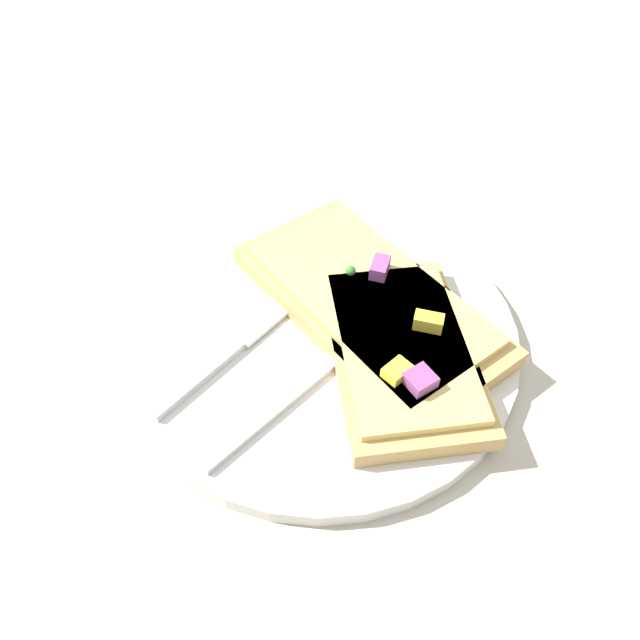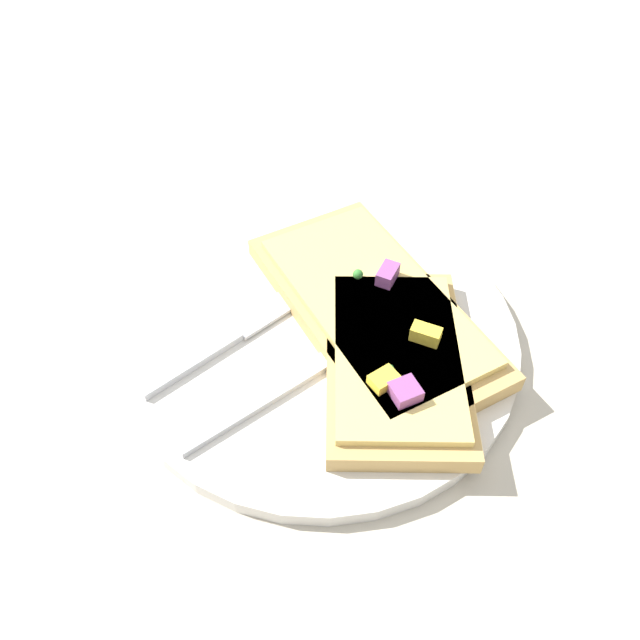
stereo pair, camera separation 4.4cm
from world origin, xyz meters
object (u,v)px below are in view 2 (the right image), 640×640
Objects in this scene: knife at (246,326)px; pizza_slice_corner at (396,360)px; plate at (320,335)px; pizza_slice_main at (373,306)px; fork at (337,354)px.

knife is 0.11m from pizza_slice_corner.
pizza_slice_main is at bearing -140.17° from plate.
plate is 1.26× the size of pizza_slice_main.
pizza_slice_main reaches higher than plate.
fork is 0.88× the size of pizza_slice_main.
fork is 1.03× the size of knife.
knife reaches higher than plate.
fork is at bearing 136.40° from plate.
pizza_slice_main is at bearing -33.62° from knife.
pizza_slice_main is 0.05m from pizza_slice_corner.
pizza_slice_corner is (-0.11, -0.00, 0.01)m from knife.
pizza_slice_main is at bearing -164.83° from pizza_slice_corner.
plate is 1.43× the size of fork.
fork reaches higher than plate.
pizza_slice_corner reaches higher than plate.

